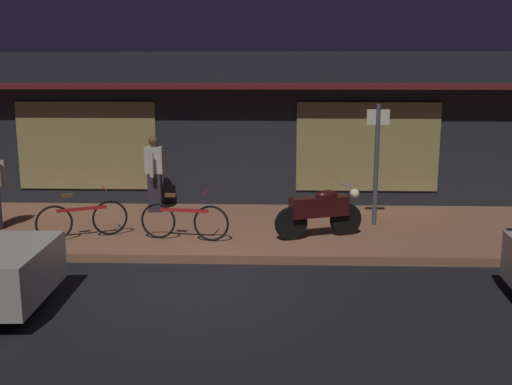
{
  "coord_description": "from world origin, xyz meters",
  "views": [
    {
      "loc": [
        1.19,
        -8.67,
        3.15
      ],
      "look_at": [
        0.78,
        2.4,
        0.95
      ],
      "focal_mm": 42.54,
      "sensor_mm": 36.0,
      "label": 1
    }
  ],
  "objects_px": {
    "motorcycle": "(321,211)",
    "person_bystander": "(154,172)",
    "sign_post": "(377,157)",
    "bicycle_extra": "(82,219)",
    "bicycle_parked": "(184,221)"
  },
  "relations": [
    {
      "from": "person_bystander",
      "to": "sign_post",
      "type": "relative_size",
      "value": 0.7
    },
    {
      "from": "bicycle_extra",
      "to": "person_bystander",
      "type": "xyz_separation_m",
      "value": [
        0.9,
        2.19,
        0.52
      ]
    },
    {
      "from": "motorcycle",
      "to": "person_bystander",
      "type": "distance_m",
      "value": 4.01
    },
    {
      "from": "bicycle_extra",
      "to": "person_bystander",
      "type": "distance_m",
      "value": 2.43
    },
    {
      "from": "motorcycle",
      "to": "sign_post",
      "type": "distance_m",
      "value": 1.72
    },
    {
      "from": "person_bystander",
      "to": "sign_post",
      "type": "height_order",
      "value": "sign_post"
    },
    {
      "from": "bicycle_extra",
      "to": "sign_post",
      "type": "bearing_deg",
      "value": 12.14
    },
    {
      "from": "motorcycle",
      "to": "sign_post",
      "type": "relative_size",
      "value": 0.68
    },
    {
      "from": "motorcycle",
      "to": "sign_post",
      "type": "bearing_deg",
      "value": 39.98
    },
    {
      "from": "bicycle_extra",
      "to": "sign_post",
      "type": "distance_m",
      "value": 5.73
    },
    {
      "from": "bicycle_parked",
      "to": "person_bystander",
      "type": "xyz_separation_m",
      "value": [
        -0.98,
        2.24,
        0.52
      ]
    },
    {
      "from": "motorcycle",
      "to": "bicycle_extra",
      "type": "xyz_separation_m",
      "value": [
        -4.38,
        -0.23,
        -0.14
      ]
    },
    {
      "from": "person_bystander",
      "to": "sign_post",
      "type": "xyz_separation_m",
      "value": [
        4.61,
        -1.0,
        0.48
      ]
    },
    {
      "from": "motorcycle",
      "to": "bicycle_extra",
      "type": "bearing_deg",
      "value": -176.98
    },
    {
      "from": "person_bystander",
      "to": "sign_post",
      "type": "distance_m",
      "value": 4.75
    }
  ]
}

